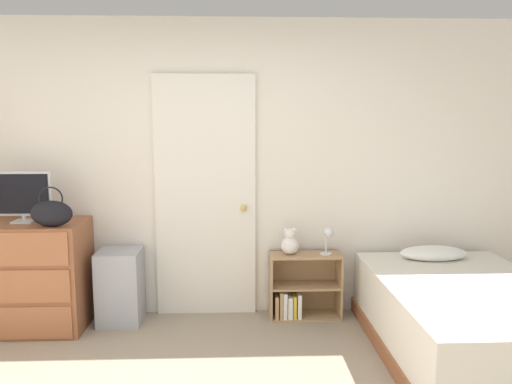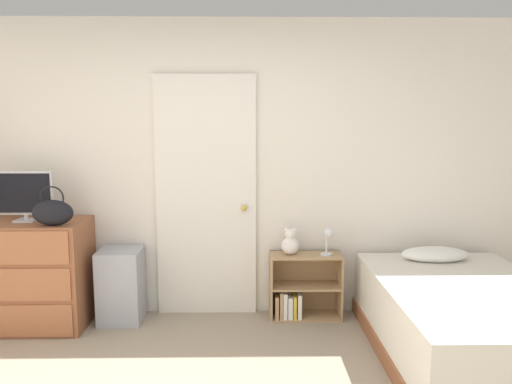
% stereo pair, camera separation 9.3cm
% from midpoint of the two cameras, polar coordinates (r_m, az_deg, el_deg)
% --- Properties ---
extents(wall_back, '(10.00, 0.06, 2.55)m').
position_cam_midpoint_polar(wall_back, '(4.35, -5.05, 2.57)').
color(wall_back, silver).
rests_on(wall_back, ground_plane).
extents(door_closed, '(0.86, 0.09, 2.08)m').
position_cam_midpoint_polar(door_closed, '(4.33, -6.41, -0.58)').
color(door_closed, silver).
rests_on(door_closed, ground_plane).
extents(dresser, '(0.89, 0.56, 0.89)m').
position_cam_midpoint_polar(dresser, '(4.53, -24.92, -8.67)').
color(dresser, brown).
rests_on(dresser, ground_plane).
extents(tv, '(0.46, 0.16, 0.41)m').
position_cam_midpoint_polar(tv, '(4.42, -25.67, -0.41)').
color(tv, '#B7B7BC').
rests_on(tv, dresser).
extents(handbag, '(0.32, 0.13, 0.31)m').
position_cam_midpoint_polar(handbag, '(4.15, -22.92, -2.22)').
color(handbag, black).
rests_on(handbag, dresser).
extents(storage_bin, '(0.35, 0.36, 0.62)m').
position_cam_midpoint_polar(storage_bin, '(4.44, -15.83, -10.33)').
color(storage_bin, '#999EA8').
rests_on(storage_bin, ground_plane).
extents(bookshelf, '(0.61, 0.26, 0.56)m').
position_cam_midpoint_polar(bookshelf, '(4.43, 4.34, -11.20)').
color(bookshelf, tan).
rests_on(bookshelf, ground_plane).
extents(teddy_bear, '(0.15, 0.15, 0.23)m').
position_cam_midpoint_polar(teddy_bear, '(4.29, 3.27, -5.82)').
color(teddy_bear, silver).
rests_on(teddy_bear, bookshelf).
extents(desk_lamp, '(0.11, 0.11, 0.24)m').
position_cam_midpoint_polar(desk_lamp, '(4.28, 7.64, -4.97)').
color(desk_lamp, silver).
rests_on(desk_lamp, bookshelf).
extents(bed, '(1.25, 1.87, 0.65)m').
position_cam_midpoint_polar(bed, '(3.98, 22.37, -13.45)').
color(bed, brown).
rests_on(bed, ground_plane).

